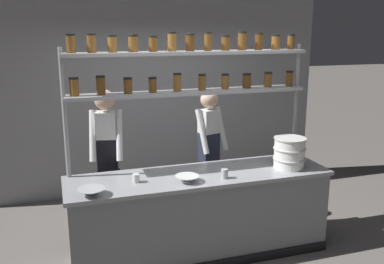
{
  "coord_description": "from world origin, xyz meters",
  "views": [
    {
      "loc": [
        -1.39,
        -4.04,
        2.42
      ],
      "look_at": [
        -0.02,
        0.2,
        1.33
      ],
      "focal_mm": 40.0,
      "sensor_mm": 36.0,
      "label": 1
    }
  ],
  "objects": [
    {
      "name": "back_wall",
      "position": [
        0.0,
        2.11,
        1.57
      ],
      "size": [
        5.19,
        0.12,
        3.15
      ],
      "primitive_type": "cube",
      "color": "#939399",
      "rests_on": "ground_plane"
    },
    {
      "name": "ground_plane",
      "position": [
        0.0,
        0.0,
        0.0
      ],
      "size": [
        40.0,
        40.0,
        0.0
      ],
      "primitive_type": "plane",
      "color": "slate"
    },
    {
      "name": "prep_bowl_center_front",
      "position": [
        -0.2,
        -0.19,
        0.95
      ],
      "size": [
        0.24,
        0.24,
        0.07
      ],
      "color": "white",
      "rests_on": "prep_counter"
    },
    {
      "name": "chef_left",
      "position": [
        -0.88,
        0.64,
        1.03
      ],
      "size": [
        0.4,
        0.33,
        1.76
      ],
      "rotation": [
        0.0,
        0.0,
        -0.21
      ],
      "color": "black",
      "rests_on": "ground_plane"
    },
    {
      "name": "container_stack",
      "position": [
        1.0,
        -0.1,
        1.09
      ],
      "size": [
        0.35,
        0.35,
        0.34
      ],
      "color": "white",
      "rests_on": "prep_counter"
    },
    {
      "name": "serving_cup_front",
      "position": [
        0.2,
        -0.21,
        0.97
      ],
      "size": [
        0.07,
        0.07,
        0.1
      ],
      "color": "#B2B7BC",
      "rests_on": "prep_counter"
    },
    {
      "name": "spice_shelf_unit",
      "position": [
        -0.01,
        0.33,
        1.93
      ],
      "size": [
        2.67,
        0.28,
        2.38
      ],
      "color": "#999BA0",
      "rests_on": "ground_plane"
    },
    {
      "name": "serving_cup_by_board",
      "position": [
        -0.68,
        -0.04,
        0.96
      ],
      "size": [
        0.07,
        0.07,
        0.09
      ],
      "color": "silver",
      "rests_on": "prep_counter"
    },
    {
      "name": "chef_center",
      "position": [
        0.37,
        0.73,
        0.98
      ],
      "size": [
        0.41,
        0.35,
        1.69
      ],
      "rotation": [
        0.0,
        0.0,
        0.29
      ],
      "color": "black",
      "rests_on": "ground_plane"
    },
    {
      "name": "prep_counter",
      "position": [
        0.0,
        -0.0,
        0.46
      ],
      "size": [
        2.79,
        0.76,
        0.92
      ],
      "color": "gray",
      "rests_on": "ground_plane"
    },
    {
      "name": "prep_bowl_near_left",
      "position": [
        -1.14,
        -0.26,
        0.95
      ],
      "size": [
        0.26,
        0.26,
        0.07
      ],
      "color": "#B2B7BC",
      "rests_on": "prep_counter"
    }
  ]
}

